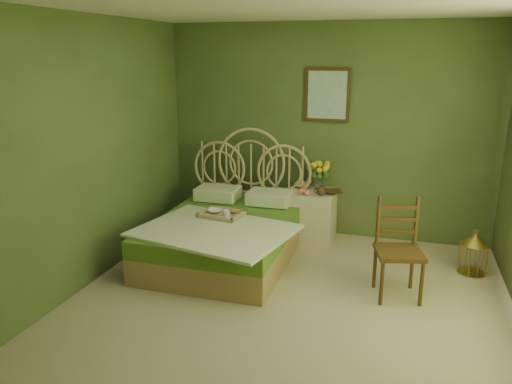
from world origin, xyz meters
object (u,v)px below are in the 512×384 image
(chair, at_px, (400,242))
(birdcage, at_px, (473,254))
(nightstand, at_px, (312,210))
(bed, at_px, (227,232))

(chair, xyz_separation_m, birdcage, (0.75, 0.69, -0.31))
(birdcage, bearing_deg, nightstand, 163.86)
(nightstand, relative_size, birdcage, 2.38)
(nightstand, xyz_separation_m, chair, (1.06, -1.22, 0.16))
(nightstand, xyz_separation_m, birdcage, (1.80, -0.52, -0.15))
(chair, bearing_deg, bed, 155.50)
(bed, bearing_deg, birdcage, 7.37)
(bed, bearing_deg, nightstand, 46.78)
(bed, distance_m, birdcage, 2.63)
(bed, relative_size, chair, 2.28)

